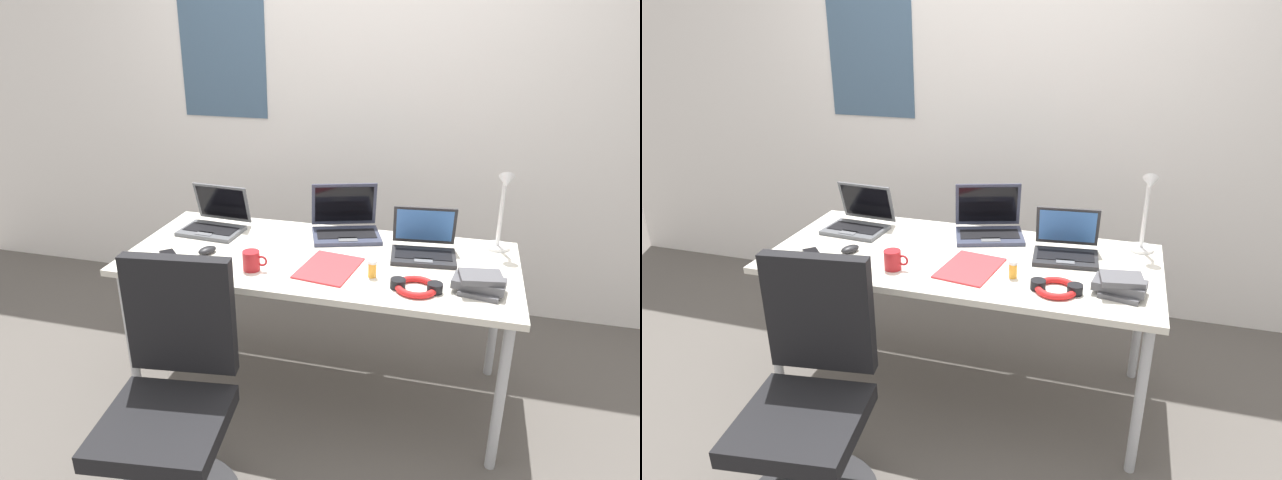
# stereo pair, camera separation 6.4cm
# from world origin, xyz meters

# --- Properties ---
(ground_plane) EXTENTS (12.00, 12.00, 0.00)m
(ground_plane) POSITION_xyz_m (0.00, 0.00, 0.00)
(ground_plane) COLOR #56514C
(wall_back) EXTENTS (6.00, 0.13, 2.60)m
(wall_back) POSITION_xyz_m (-0.00, 1.10, 1.30)
(wall_back) COLOR silver
(wall_back) RESTS_ON ground_plane
(desk) EXTENTS (1.80, 0.80, 0.74)m
(desk) POSITION_xyz_m (0.00, 0.00, 0.68)
(desk) COLOR silver
(desk) RESTS_ON ground_plane
(desk_lamp) EXTENTS (0.12, 0.18, 0.40)m
(desk_lamp) POSITION_xyz_m (0.80, 0.28, 0.94)
(desk_lamp) COLOR white
(desk_lamp) RESTS_ON desk
(laptop_far_corner) EXTENTS (0.32, 0.29, 0.22)m
(laptop_far_corner) POSITION_xyz_m (-0.61, 0.18, 0.79)
(laptop_far_corner) COLOR #515459
(laptop_far_corner) RESTS_ON desk
(laptop_center) EXTENTS (0.32, 0.29, 0.22)m
(laptop_center) POSITION_xyz_m (0.46, 0.13, 0.78)
(laptop_center) COLOR #232326
(laptop_center) RESTS_ON desk
(laptop_back_right) EXTENTS (0.40, 0.36, 0.25)m
(laptop_back_right) POSITION_xyz_m (0.06, 0.29, 0.79)
(laptop_back_right) COLOR #33384C
(laptop_back_right) RESTS_ON desk
(computer_mouse) EXTENTS (0.09, 0.11, 0.03)m
(computer_mouse) POSITION_xyz_m (-0.52, -0.11, 0.76)
(computer_mouse) COLOR black
(computer_mouse) RESTS_ON desk
(cell_phone) EXTENTS (0.14, 0.14, 0.01)m
(cell_phone) POSITION_xyz_m (-0.68, -0.19, 0.74)
(cell_phone) COLOR black
(cell_phone) RESTS_ON desk
(headphones) EXTENTS (0.21, 0.18, 0.04)m
(headphones) POSITION_xyz_m (0.47, -0.23, 0.76)
(headphones) COLOR red
(headphones) RESTS_ON desk
(pill_bottle) EXTENTS (0.04, 0.04, 0.08)m
(pill_bottle) POSITION_xyz_m (0.27, -0.16, 0.78)
(pill_bottle) COLOR gold
(pill_bottle) RESTS_ON desk
(book_stack) EXTENTS (0.22, 0.17, 0.08)m
(book_stack) POSITION_xyz_m (0.72, -0.18, 0.78)
(book_stack) COLOR #4C4C51
(book_stack) RESTS_ON desk
(paper_folder_center) EXTENTS (0.27, 0.34, 0.01)m
(paper_folder_center) POSITION_xyz_m (0.07, -0.12, 0.74)
(paper_folder_center) COLOR red
(paper_folder_center) RESTS_ON desk
(coffee_mug) EXTENTS (0.11, 0.08, 0.09)m
(coffee_mug) POSITION_xyz_m (-0.25, -0.22, 0.78)
(coffee_mug) COLOR #B21E23
(coffee_mug) RESTS_ON desk
(office_chair) EXTENTS (0.52, 0.57, 0.97)m
(office_chair) POSITION_xyz_m (-0.36, -0.81, 0.40)
(office_chair) COLOR black
(office_chair) RESTS_ON ground_plane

